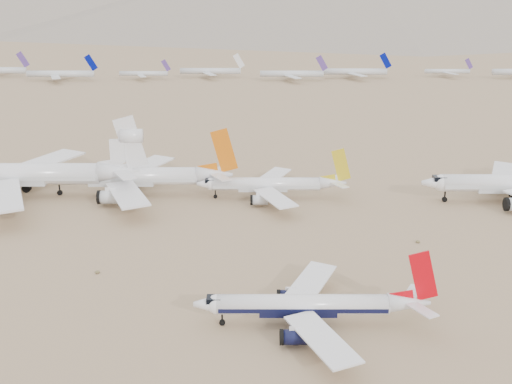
% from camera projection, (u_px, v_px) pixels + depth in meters
% --- Properties ---
extents(ground, '(7000.00, 7000.00, 0.00)m').
position_uv_depth(ground, '(247.00, 307.00, 115.23)').
color(ground, '#896E4F').
rests_on(ground, ground).
extents(main_airliner, '(38.79, 37.89, 13.69)m').
position_uv_depth(main_airliner, '(313.00, 305.00, 107.78)').
color(main_airliner, white).
rests_on(main_airliner, ground).
extents(row2_gold_tail, '(39.65, 38.78, 14.12)m').
position_uv_depth(row2_gold_tail, '(272.00, 185.00, 174.76)').
color(row2_gold_tail, white).
rests_on(row2_gold_tail, ground).
extents(row2_orange_tail, '(53.41, 52.25, 19.05)m').
position_uv_depth(row2_orange_tail, '(134.00, 177.00, 177.09)').
color(row2_orange_tail, white).
rests_on(row2_orange_tail, ground).
extents(row2_white_trijet, '(64.38, 62.92, 22.81)m').
position_uv_depth(row2_white_trijet, '(26.00, 173.00, 175.61)').
color(row2_white_trijet, white).
rests_on(row2_white_trijet, ground).
extents(distant_storage_row, '(617.58, 60.52, 14.67)m').
position_uv_depth(distant_storage_row, '(290.00, 72.00, 417.19)').
color(distant_storage_row, silver).
rests_on(distant_storage_row, ground).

